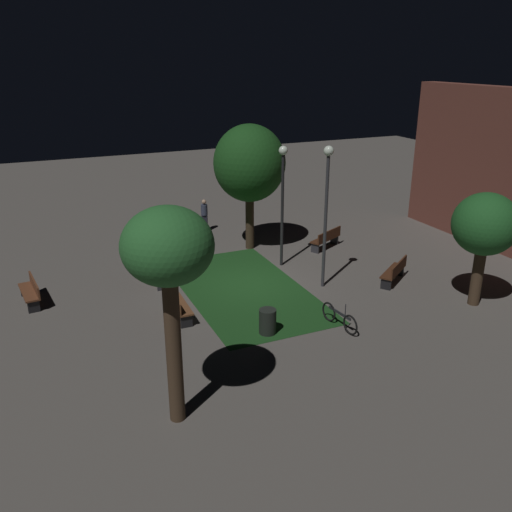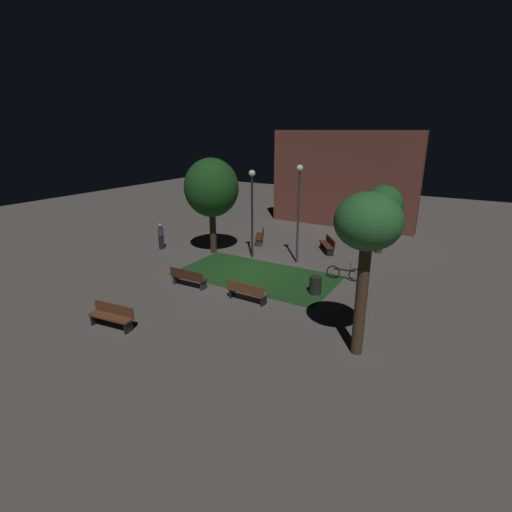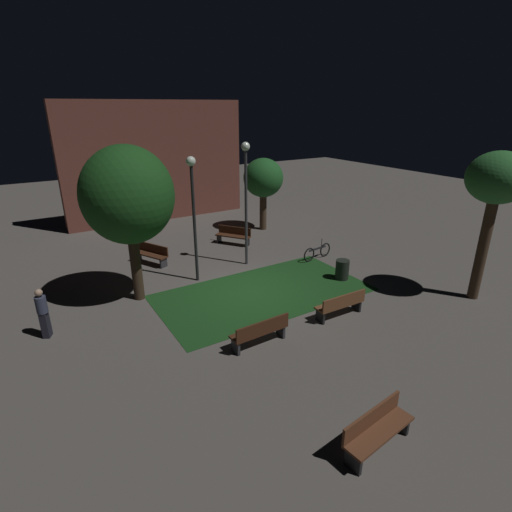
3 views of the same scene
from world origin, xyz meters
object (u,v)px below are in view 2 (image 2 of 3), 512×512
tree_tall_center (383,205)px  pedestrian (161,236)px  bench_back_row (246,291)px  trash_bin (315,285)px  tree_back_right (368,227)px  lamp_post_plaza_west (252,200)px  bench_near_trees (261,236)px  bicycle (344,273)px  tree_back_left (211,188)px  bench_by_lamp (112,315)px  bench_corner (328,244)px  lamp_post_plaza_east (299,199)px  bench_front_right (188,277)px

tree_tall_center → pedestrian: 13.29m
bench_back_row → trash_bin: size_ratio=2.22×
trash_bin → pedestrian: (-10.70, 1.57, 0.44)m
trash_bin → pedestrian: size_ratio=0.51×
tree_back_right → trash_bin: 6.15m
lamp_post_plaza_west → pedestrian: 6.31m
tree_tall_center → lamp_post_plaza_west: 7.59m
bench_near_trees → bicycle: bearing=-27.7°
bench_near_trees → tree_back_left: (-1.47, -3.13, 3.34)m
tree_back_right → bench_by_lamp: bearing=-160.9°
tree_back_right → tree_tall_center: bearing=99.9°
bench_corner → pedestrian: (-9.04, -4.58, 0.37)m
tree_tall_center → pedestrian: size_ratio=2.48×
tree_back_left → lamp_post_plaza_east: size_ratio=1.04×
bench_front_right → lamp_post_plaza_east: 7.11m
lamp_post_plaza_east → lamp_post_plaza_west: bearing=-169.9°
tree_tall_center → bench_back_row: bearing=-108.1°
bench_corner → trash_bin: bearing=-74.9°
bench_by_lamp → lamp_post_plaza_west: (0.27, 9.66, 2.83)m
bench_back_row → lamp_post_plaza_west: lamp_post_plaza_west is taller
tree_back_left → lamp_post_plaza_west: (2.48, 0.36, -0.51)m
lamp_post_plaza_west → bench_back_row: bearing=-61.5°
bench_near_trees → tree_back_right: 13.68m
lamp_post_plaza_west → trash_bin: lamp_post_plaza_west is taller
bench_front_right → trash_bin: bench_front_right is taller
tree_back_right → tree_back_left: bearing=148.6°
bench_back_row → tree_tall_center: 10.59m
tree_tall_center → lamp_post_plaza_west: lamp_post_plaza_west is taller
tree_back_right → lamp_post_plaza_east: size_ratio=1.00×
tree_tall_center → trash_bin: (-1.00, -7.53, -2.47)m
bench_by_lamp → tree_back_left: tree_back_left is taller
bench_back_row → bench_by_lamp: (-3.14, -4.38, 0.00)m
bench_corner → bench_near_trees: 4.43m
bench_corner → trash_bin: bench_corner is taller
tree_back_left → bench_front_right: bearing=-66.3°
bench_near_trees → tree_tall_center: 7.68m
lamp_post_plaza_east → pedestrian: 8.84m
lamp_post_plaza_west → bench_front_right: bearing=-93.4°
bench_front_right → bench_back_row: same height
bench_by_lamp → trash_bin: bearing=51.3°
tree_back_left → tree_tall_center: 9.89m
bench_back_row → bench_near_trees: size_ratio=0.99×
bench_back_row → bench_corner: (0.54, 8.43, 0.00)m
bench_corner → tree_back_left: tree_back_left is taller
tree_back_left → bicycle: tree_back_left is taller
bench_near_trees → trash_bin: bearing=-43.5°
trash_bin → bicycle: (0.59, 2.26, -0.06)m
lamp_post_plaza_east → trash_bin: size_ratio=6.48×
bench_front_right → bicycle: size_ratio=1.05×
lamp_post_plaza_west → pedestrian: bearing=-165.8°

